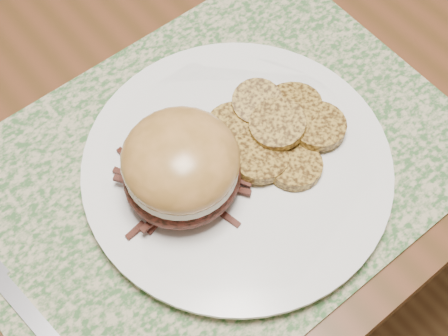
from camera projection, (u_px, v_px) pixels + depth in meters
The scene contains 7 objects.
ground at pixel (176, 235), 1.35m from camera, with size 3.50×3.50×0.00m, color brown.
dining_table at pixel (139, 21), 0.76m from camera, with size 1.50×0.90×0.75m.
placemat at pixel (214, 167), 0.57m from camera, with size 0.45×0.33×0.00m, color #396332.
dinner_plate at pixel (237, 168), 0.56m from camera, with size 0.26×0.26×0.02m, color white.
pork_sandwich at pixel (181, 167), 0.51m from camera, with size 0.11×0.11×0.08m.
roasted_potatoes at pixel (276, 130), 0.56m from camera, with size 0.13×0.13×0.03m.
fork at pixel (24, 307), 0.50m from camera, with size 0.03×0.16×0.00m.
Camera 1 is at (-0.25, -0.48, 1.25)m, focal length 50.00 mm.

